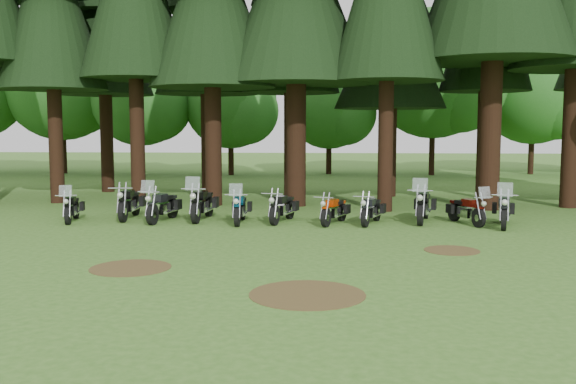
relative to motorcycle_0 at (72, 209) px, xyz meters
name	(u,v)px	position (x,y,z in m)	size (l,w,h in m)	color
ground	(273,252)	(7.08, -4.71, -0.43)	(120.00, 120.00, 0.00)	#386920
pine_back_4	(391,9)	(11.12, 8.54, 7.82)	(4.94, 4.94, 13.78)	black
decid_1	(65,85)	(-8.90, 21.06, 5.40)	(7.91, 7.69, 9.88)	black
decid_2	(144,97)	(-3.35, 20.07, 4.52)	(6.72, 6.53, 8.40)	black
decid_3	(234,104)	(2.37, 20.42, 4.08)	(6.12, 5.95, 7.65)	black
decid_4	(333,107)	(8.66, 21.62, 3.94)	(5.93, 5.76, 7.41)	black
decid_5	(440,77)	(15.38, 21.01, 5.80)	(8.45, 8.21, 10.56)	black
decid_6	(539,94)	(21.94, 22.30, 4.77)	(7.06, 6.86, 8.82)	black
dirt_patch_0	(131,268)	(4.08, -6.71, -0.43)	(1.80, 1.80, 0.01)	#4C3D1E
dirt_patch_1	(452,250)	(11.58, -4.21, -0.43)	(1.40, 1.40, 0.01)	#4C3D1E
dirt_patch_2	(307,294)	(8.08, -8.71, -0.43)	(2.20, 2.20, 0.01)	#4C3D1E
motorcycle_0	(72,209)	(0.00, 0.00, 0.00)	(0.69, 2.06, 1.30)	black
motorcycle_1	(130,204)	(1.69, 0.81, 0.07)	(0.39, 2.41, 0.98)	black
motorcycle_2	(163,207)	(2.98, 0.22, 0.05)	(0.66, 2.33, 1.46)	black
motorcycle_3	(202,205)	(4.23, 0.62, 0.09)	(0.51, 2.47, 1.55)	black
motorcycle_4	(240,209)	(5.58, 0.03, 0.03)	(0.41, 2.20, 1.38)	black
motorcycle_5	(283,208)	(6.94, 0.35, 0.02)	(0.69, 2.13, 0.88)	black
motorcycle_6	(334,211)	(8.63, 0.02, -0.02)	(0.86, 1.90, 0.81)	black
motorcycle_7	(371,211)	(9.82, 0.12, -0.01)	(0.77, 1.99, 0.84)	black
motorcycle_8	(423,207)	(11.54, 0.64, 0.08)	(0.88, 2.44, 1.54)	black
motorcycle_9	(466,211)	(12.85, 0.25, 0.00)	(0.96, 2.02, 1.30)	black
motorcycle_10	(504,211)	(13.92, -0.16, 0.06)	(0.85, 2.35, 1.48)	black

